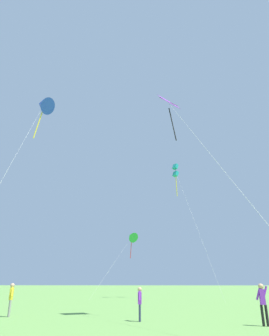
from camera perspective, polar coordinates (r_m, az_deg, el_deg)
kite_green_small at (r=39.26m, az=-0.56°, el=-12.61°), size 4.95×5.95×7.94m
kite_blue_delta at (r=28.18m, az=-16.63°, el=11.20°), size 2.22×9.99×17.09m
kite_teal_box at (r=39.41m, az=7.68°, el=-0.65°), size 3.67×7.91×16.01m
kite_purple_streamer at (r=18.78m, az=6.97°, el=10.67°), size 4.02×10.26×12.71m
person_child_small at (r=15.70m, az=0.99°, el=-23.46°), size 0.20×0.48×1.48m
person_with_spool at (r=15.06m, az=22.76°, el=-21.75°), size 0.53×0.22×1.65m
person_in_red_shirt at (r=18.89m, az=-22.01°, el=-21.29°), size 0.34×0.50×1.66m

